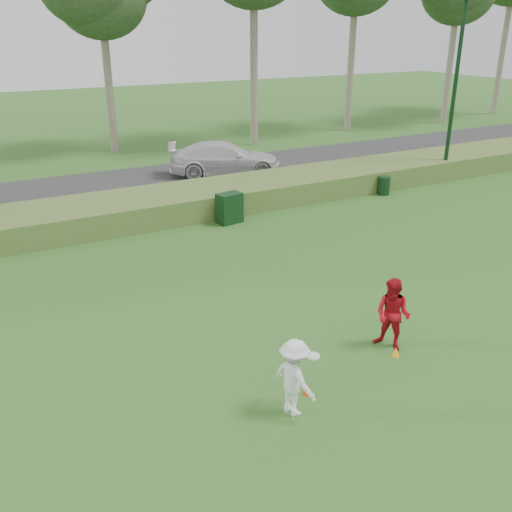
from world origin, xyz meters
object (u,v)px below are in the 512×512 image
player_red (393,315)px  cone_orange (308,389)px  trash_bin (384,186)px  player_white (294,378)px  utility_cabinet (230,208)px  cone_yellow (396,352)px  lamp_post (459,54)px  car_right (225,158)px

player_red → cone_orange: (-2.61, -0.57, -0.73)m
player_red → trash_bin: bearing=115.5°
player_white → utility_cabinet: (3.86, 10.56, -0.22)m
player_red → cone_yellow: 0.82m
lamp_post → car_right: size_ratio=1.53×
cone_orange → cone_yellow: cone_orange is taller
player_red → car_right: player_red is taller
lamp_post → player_white: bearing=-143.8°
car_right → utility_cabinet: bearing=177.0°
cone_orange → trash_bin: 14.98m
lamp_post → trash_bin: size_ratio=10.50×
lamp_post → player_red: (-12.45, -10.53, -4.74)m
player_white → player_red: size_ratio=0.92×
cone_yellow → trash_bin: bearing=50.8°
player_white → player_red: bearing=-85.5°
player_white → trash_bin: player_white is taller
lamp_post → player_red: lamp_post is taller
player_white → trash_bin: 15.62m
lamp_post → cone_yellow: (-12.57, -10.86, -5.49)m
lamp_post → utility_cabinet: lamp_post is taller
lamp_post → cone_orange: lamp_post is taller
trash_bin → player_white: bearing=-136.6°
cone_orange → car_right: car_right is taller
lamp_post → cone_yellow: lamp_post is taller
cone_yellow → car_right: bearing=77.2°
player_white → trash_bin: size_ratio=2.00×
player_red → cone_yellow: (-0.12, -0.33, -0.74)m
player_red → trash_bin: 12.78m
player_red → cone_yellow: bearing=-44.9°
player_white → player_red: player_red is taller
player_white → lamp_post: bearing=-65.5°
cone_orange → trash_bin: bearing=43.9°
car_right → trash_bin: bearing=-122.3°
player_red → player_white: bearing=-98.6°
utility_cabinet → cone_orange: bearing=-118.3°
player_red → car_right: (3.61, 16.05, -0.02)m
player_white → trash_bin: bearing=-58.2°
lamp_post → cone_orange: 19.50m
lamp_post → cone_yellow: 17.50m
cone_orange → car_right: bearing=69.5°
cone_yellow → utility_cabinet: bearing=85.3°
trash_bin → car_right: (-4.56, 6.23, 0.44)m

